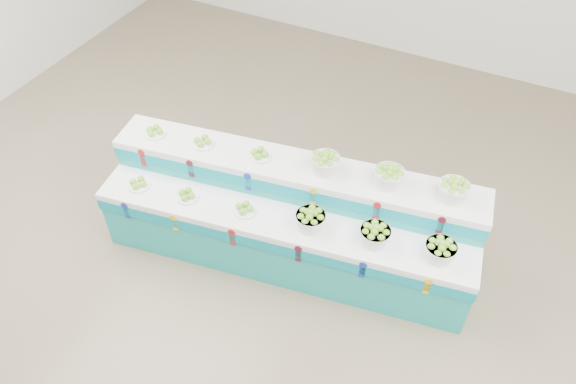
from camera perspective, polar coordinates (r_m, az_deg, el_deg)
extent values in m
plane|color=#736248|center=(5.39, -0.39, -12.66)|extent=(10.00, 10.00, 0.00)
cylinder|color=white|center=(5.64, -14.88, 0.90)|extent=(0.25, 0.25, 0.09)
cylinder|color=white|center=(5.42, -10.20, -0.24)|extent=(0.25, 0.25, 0.09)
cylinder|color=white|center=(5.23, -4.42, -1.63)|extent=(0.25, 0.25, 0.09)
cylinder|color=white|center=(5.72, -13.32, 6.03)|extent=(0.25, 0.25, 0.09)
cylinder|color=white|center=(5.51, -8.63, 5.10)|extent=(0.25, 0.25, 0.09)
cylinder|color=white|center=(5.32, -2.88, 3.92)|extent=(0.25, 0.25, 0.09)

